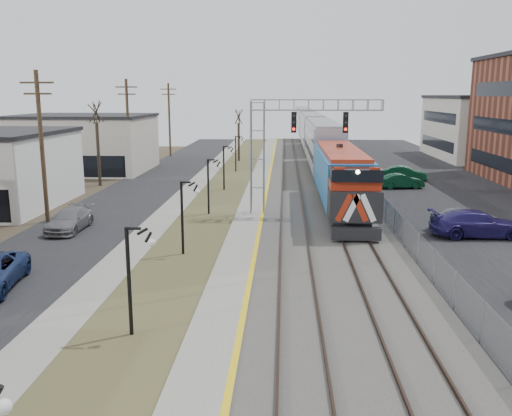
{
  "coord_description": "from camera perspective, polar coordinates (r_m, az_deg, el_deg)",
  "views": [
    {
      "loc": [
        1.37,
        -9.72,
        8.43
      ],
      "look_at": [
        -0.08,
        18.08,
        2.6
      ],
      "focal_mm": 38.0,
      "sensor_mm": 36.0,
      "label": 1
    }
  ],
  "objects": [
    {
      "name": "train",
      "position": [
        86.21,
        5.79,
        8.11
      ],
      "size": [
        3.0,
        108.65,
        5.33
      ],
      "color": "#135DA2",
      "rests_on": "ground"
    },
    {
      "name": "platform",
      "position": [
        45.55,
        -0.04,
        1.31
      ],
      "size": [
        2.0,
        120.0,
        0.24
      ],
      "primitive_type": "cube",
      "color": "gray",
      "rests_on": "ground"
    },
    {
      "name": "signal_gantry",
      "position": [
        37.82,
        2.77,
        7.5
      ],
      "size": [
        9.0,
        1.07,
        8.15
      ],
      "color": "gray",
      "rests_on": "ground"
    },
    {
      "name": "car_lot_g",
      "position": [
        56.22,
        15.36,
        3.51
      ],
      "size": [
        4.53,
        2.31,
        1.42
      ],
      "primitive_type": "imported",
      "rotation": [
        0.0,
        0.0,
        1.38
      ],
      "color": "#0C3D23",
      "rests_on": "ground"
    },
    {
      "name": "fence",
      "position": [
        45.88,
        11.51,
        2.01
      ],
      "size": [
        0.04,
        120.0,
        1.6
      ],
      "primitive_type": "cube",
      "color": "gray",
      "rests_on": "ground"
    },
    {
      "name": "car_lot_d",
      "position": [
        35.16,
        22.26,
        -1.6
      ],
      "size": [
        5.59,
        2.4,
        1.6
      ],
      "primitive_type": "imported",
      "rotation": [
        0.0,
        0.0,
        1.6
      ],
      "color": "#1D1750",
      "rests_on": "ground"
    },
    {
      "name": "sidewalk",
      "position": [
        46.27,
        -7.49,
        1.28
      ],
      "size": [
        2.0,
        120.0,
        0.08
      ],
      "primitive_type": "cube",
      "color": "gray",
      "rests_on": "ground"
    },
    {
      "name": "track_near",
      "position": [
        45.46,
        3.73,
        1.47
      ],
      "size": [
        1.58,
        120.0,
        0.15
      ],
      "color": "#2D2119",
      "rests_on": "ballast_bed"
    },
    {
      "name": "platform_edge",
      "position": [
        45.49,
        1.06,
        1.46
      ],
      "size": [
        0.24,
        120.0,
        0.01
      ],
      "primitive_type": "cube",
      "color": "gold",
      "rests_on": "platform"
    },
    {
      "name": "parking_lot",
      "position": [
        47.8,
        20.76,
        0.92
      ],
      "size": [
        16.0,
        120.0,
        0.04
      ],
      "primitive_type": "cube",
      "color": "black",
      "rests_on": "ground"
    },
    {
      "name": "utility_poles",
      "position": [
        38.33,
        -21.6,
        5.87
      ],
      "size": [
        0.28,
        80.28,
        10.0
      ],
      "color": "#4C3823",
      "rests_on": "ground"
    },
    {
      "name": "lampposts",
      "position": [
        29.23,
        -7.67,
        -0.99
      ],
      "size": [
        0.14,
        62.14,
        4.0
      ],
      "color": "black",
      "rests_on": "ground"
    },
    {
      "name": "car_lot_e",
      "position": [
        36.68,
        21.23,
        -1.07
      ],
      "size": [
        4.75,
        2.86,
        1.51
      ],
      "primitive_type": "imported",
      "rotation": [
        0.0,
        0.0,
        1.83
      ],
      "color": "slate",
      "rests_on": "ground"
    },
    {
      "name": "grass_median",
      "position": [
        45.82,
        -3.79,
        1.24
      ],
      "size": [
        4.0,
        120.0,
        0.06
      ],
      "primitive_type": "cube",
      "color": "#494B28",
      "rests_on": "ground"
    },
    {
      "name": "car_lot_f",
      "position": [
        51.3,
        15.04,
        2.71
      ],
      "size": [
        4.16,
        1.93,
        1.32
      ],
      "primitive_type": "imported",
      "rotation": [
        0.0,
        0.0,
        1.71
      ],
      "color": "#0B3821",
      "rests_on": "ground"
    },
    {
      "name": "car_street_b",
      "position": [
        36.05,
        -19.03,
        -1.25
      ],
      "size": [
        1.95,
        4.7,
        1.36
      ],
      "primitive_type": "imported",
      "rotation": [
        0.0,
        0.0,
        0.01
      ],
      "color": "slate",
      "rests_on": "ground"
    },
    {
      "name": "bare_trees",
      "position": [
        50.94,
        -13.07,
        5.06
      ],
      "size": [
        12.3,
        42.3,
        5.95
      ],
      "color": "#382D23",
      "rests_on": "ground"
    },
    {
      "name": "track_far",
      "position": [
        45.65,
        8.13,
        1.41
      ],
      "size": [
        1.58,
        120.0,
        0.15
      ],
      "color": "#2D2119",
      "rests_on": "ballast_bed"
    },
    {
      "name": "street_west",
      "position": [
        47.29,
        -12.86,
        1.28
      ],
      "size": [
        7.0,
        120.0,
        0.04
      ],
      "primitive_type": "cube",
      "color": "black",
      "rests_on": "ground"
    },
    {
      "name": "ballast_bed",
      "position": [
        45.57,
        6.25,
        1.22
      ],
      "size": [
        8.0,
        120.0,
        0.2
      ],
      "primitive_type": "cube",
      "color": "#595651",
      "rests_on": "ground"
    }
  ]
}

